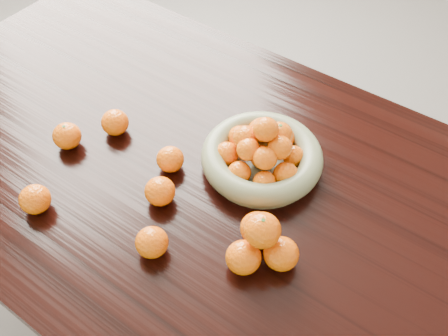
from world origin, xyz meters
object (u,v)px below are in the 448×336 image
Objects in this scene: orange_pyramid at (261,242)px; dining_table at (230,209)px; fruit_bowl at (262,154)px; loose_orange_0 at (67,136)px.

dining_table is at bearing 143.21° from orange_pyramid.
orange_pyramid is at bearing -57.84° from fruit_bowl.
dining_table is 0.44m from loose_orange_0.
fruit_bowl is (0.02, 0.09, 0.13)m from dining_table.
orange_pyramid reaches higher than loose_orange_0.
orange_pyramid is at bearing 1.00° from loose_orange_0.
dining_table is at bearing -103.89° from fruit_bowl.
orange_pyramid is (0.13, -0.21, 0.01)m from fruit_bowl.
loose_orange_0 is (-0.43, -0.22, -0.01)m from fruit_bowl.
fruit_bowl is 0.25m from orange_pyramid.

